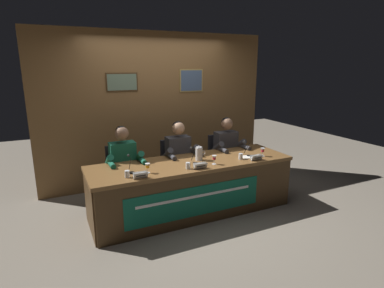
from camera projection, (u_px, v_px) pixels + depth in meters
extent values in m
plane|color=gray|center=(192.00, 210.00, 4.55)|extent=(12.00, 12.00, 0.00)
cube|color=brown|center=(158.00, 109.00, 5.46)|extent=(4.06, 0.12, 2.60)
cube|color=#4C3319|center=(122.00, 82.00, 5.03)|extent=(0.51, 0.02, 0.30)
cube|color=slate|center=(122.00, 82.00, 5.02)|extent=(0.47, 0.01, 0.26)
cube|color=tan|center=(191.00, 81.00, 5.54)|extent=(0.44, 0.02, 0.39)
cube|color=slate|center=(192.00, 81.00, 5.53)|extent=(0.40, 0.01, 0.35)
cube|color=brown|center=(192.00, 163.00, 4.37)|extent=(2.86, 0.86, 0.05)
cube|color=#4C341B|center=(205.00, 199.00, 4.11)|extent=(2.80, 0.04, 0.70)
cube|color=#4C341B|center=(92.00, 206.00, 3.90)|extent=(0.08, 0.78, 0.70)
cube|color=#4C341B|center=(269.00, 174.00, 5.04)|extent=(0.08, 0.78, 0.70)
cube|color=#14664C|center=(196.00, 201.00, 4.03)|extent=(1.89, 0.01, 0.41)
cube|color=white|center=(196.00, 196.00, 4.00)|extent=(1.60, 0.00, 0.04)
cylinder|color=black|center=(125.00, 206.00, 4.66)|extent=(0.44, 0.44, 0.02)
cylinder|color=black|center=(124.00, 192.00, 4.61)|extent=(0.05, 0.05, 0.41)
cube|color=#232328|center=(124.00, 178.00, 4.55)|extent=(0.44, 0.44, 0.03)
cube|color=#232328|center=(120.00, 159.00, 4.67)|extent=(0.40, 0.05, 0.44)
cylinder|color=black|center=(123.00, 203.00, 4.26)|extent=(0.10, 0.10, 0.47)
cylinder|color=black|center=(137.00, 200.00, 4.34)|extent=(0.10, 0.10, 0.47)
cylinder|color=black|center=(119.00, 179.00, 4.32)|extent=(0.13, 0.34, 0.13)
cylinder|color=black|center=(134.00, 177.00, 4.40)|extent=(0.13, 0.34, 0.13)
cube|color=#196047|center=(123.00, 159.00, 4.45)|extent=(0.36, 0.20, 0.48)
sphere|color=#8E664C|center=(122.00, 133.00, 4.34)|extent=(0.19, 0.19, 0.19)
sphere|color=black|center=(121.00, 132.00, 4.35)|extent=(0.17, 0.17, 0.17)
cylinder|color=#196047|center=(109.00, 161.00, 4.27)|extent=(0.09, 0.30, 0.25)
cylinder|color=#196047|center=(139.00, 157.00, 4.45)|extent=(0.09, 0.30, 0.25)
cylinder|color=#196047|center=(112.00, 164.00, 4.13)|extent=(0.07, 0.24, 0.07)
cylinder|color=#196047|center=(142.00, 160.00, 4.31)|extent=(0.07, 0.24, 0.07)
cube|color=white|center=(141.00, 176.00, 3.69)|extent=(0.17, 0.03, 0.08)
cube|color=white|center=(140.00, 175.00, 3.72)|extent=(0.17, 0.03, 0.08)
cube|color=black|center=(141.00, 176.00, 3.69)|extent=(0.12, 0.01, 0.01)
cylinder|color=white|center=(148.00, 173.00, 3.90)|extent=(0.06, 0.06, 0.00)
cylinder|color=white|center=(148.00, 170.00, 3.89)|extent=(0.01, 0.01, 0.05)
cone|color=white|center=(148.00, 166.00, 3.88)|extent=(0.06, 0.06, 0.06)
cylinder|color=orange|center=(148.00, 166.00, 3.88)|extent=(0.04, 0.04, 0.04)
cylinder|color=silver|center=(127.00, 174.00, 3.74)|extent=(0.06, 0.06, 0.08)
cylinder|color=silver|center=(127.00, 175.00, 3.74)|extent=(0.05, 0.05, 0.05)
cylinder|color=black|center=(132.00, 173.00, 3.88)|extent=(0.06, 0.06, 0.02)
cylinder|color=black|center=(130.00, 164.00, 3.91)|extent=(0.01, 0.13, 0.18)
sphere|color=#2D2D2D|center=(128.00, 155.00, 3.94)|extent=(0.03, 0.03, 0.03)
cylinder|color=black|center=(178.00, 196.00, 5.02)|extent=(0.44, 0.44, 0.02)
cylinder|color=black|center=(178.00, 183.00, 4.96)|extent=(0.05, 0.05, 0.41)
cube|color=#232328|center=(178.00, 170.00, 4.91)|extent=(0.44, 0.44, 0.03)
cube|color=#232328|center=(173.00, 153.00, 5.02)|extent=(0.40, 0.05, 0.44)
cylinder|color=black|center=(181.00, 192.00, 4.61)|extent=(0.10, 0.10, 0.47)
cylinder|color=black|center=(193.00, 190.00, 4.70)|extent=(0.10, 0.10, 0.47)
cylinder|color=black|center=(176.00, 171.00, 4.67)|extent=(0.13, 0.34, 0.13)
cylinder|color=black|center=(189.00, 169.00, 4.76)|extent=(0.13, 0.34, 0.13)
cube|color=#38383D|center=(178.00, 152.00, 4.81)|extent=(0.36, 0.20, 0.48)
sphere|color=tan|center=(178.00, 128.00, 4.70)|extent=(0.19, 0.19, 0.19)
sphere|color=black|center=(178.00, 127.00, 4.71)|extent=(0.17, 0.17, 0.17)
cylinder|color=#38383D|center=(168.00, 154.00, 4.63)|extent=(0.09, 0.30, 0.25)
cylinder|color=#38383D|center=(193.00, 151.00, 4.80)|extent=(0.09, 0.30, 0.25)
cylinder|color=#38383D|center=(172.00, 157.00, 4.49)|extent=(0.07, 0.24, 0.07)
cylinder|color=#38383D|center=(198.00, 153.00, 4.66)|extent=(0.07, 0.24, 0.07)
cube|color=white|center=(201.00, 166.00, 4.04)|extent=(0.18, 0.03, 0.08)
cube|color=white|center=(200.00, 165.00, 4.07)|extent=(0.18, 0.03, 0.08)
cube|color=black|center=(201.00, 166.00, 4.03)|extent=(0.13, 0.01, 0.01)
cylinder|color=white|center=(214.00, 164.00, 4.24)|extent=(0.06, 0.06, 0.00)
cylinder|color=white|center=(214.00, 162.00, 4.23)|extent=(0.01, 0.01, 0.05)
cone|color=white|center=(214.00, 158.00, 4.22)|extent=(0.06, 0.06, 0.06)
cylinder|color=#B21E2D|center=(214.00, 158.00, 4.22)|extent=(0.04, 0.04, 0.04)
cylinder|color=silver|center=(188.00, 166.00, 4.04)|extent=(0.06, 0.06, 0.08)
cylinder|color=silver|center=(188.00, 167.00, 4.05)|extent=(0.05, 0.05, 0.05)
cylinder|color=black|center=(195.00, 164.00, 4.24)|extent=(0.06, 0.06, 0.02)
cylinder|color=black|center=(193.00, 155.00, 4.27)|extent=(0.01, 0.13, 0.18)
sphere|color=#2D2D2D|center=(191.00, 148.00, 4.30)|extent=(0.03, 0.03, 0.03)
cylinder|color=black|center=(224.00, 187.00, 5.37)|extent=(0.44, 0.44, 0.02)
cylinder|color=black|center=(224.00, 175.00, 5.32)|extent=(0.05, 0.05, 0.41)
cube|color=#232328|center=(224.00, 163.00, 5.26)|extent=(0.44, 0.44, 0.03)
cube|color=#232328|center=(219.00, 147.00, 5.38)|extent=(0.40, 0.05, 0.44)
cylinder|color=black|center=(230.00, 183.00, 4.97)|extent=(0.10, 0.10, 0.47)
cylinder|color=black|center=(240.00, 181.00, 5.05)|extent=(0.10, 0.10, 0.47)
cylinder|color=black|center=(225.00, 163.00, 5.03)|extent=(0.13, 0.34, 0.13)
cylinder|color=black|center=(236.00, 162.00, 5.11)|extent=(0.13, 0.34, 0.13)
cube|color=#38383D|center=(226.00, 146.00, 5.16)|extent=(0.36, 0.20, 0.48)
sphere|color=#8E664C|center=(227.00, 124.00, 5.05)|extent=(0.19, 0.19, 0.19)
sphere|color=black|center=(226.00, 123.00, 5.06)|extent=(0.17, 0.17, 0.17)
cylinder|color=#38383D|center=(218.00, 147.00, 4.98)|extent=(0.09, 0.30, 0.25)
cylinder|color=#38383D|center=(240.00, 145.00, 5.15)|extent=(0.09, 0.30, 0.25)
cylinder|color=#38383D|center=(223.00, 150.00, 4.84)|extent=(0.07, 0.24, 0.07)
cylinder|color=#38383D|center=(245.00, 147.00, 5.01)|extent=(0.07, 0.24, 0.07)
cube|color=white|center=(257.00, 158.00, 4.39)|extent=(0.18, 0.03, 0.08)
cube|color=white|center=(256.00, 157.00, 4.42)|extent=(0.18, 0.03, 0.08)
cube|color=black|center=(257.00, 158.00, 4.39)|extent=(0.13, 0.01, 0.01)
cylinder|color=white|center=(262.00, 156.00, 4.62)|extent=(0.06, 0.06, 0.00)
cylinder|color=white|center=(262.00, 154.00, 4.61)|extent=(0.01, 0.01, 0.05)
cone|color=white|center=(263.00, 150.00, 4.60)|extent=(0.06, 0.06, 0.06)
cylinder|color=#B21E2D|center=(263.00, 151.00, 4.60)|extent=(0.04, 0.04, 0.04)
cylinder|color=silver|center=(241.00, 156.00, 4.45)|extent=(0.06, 0.06, 0.08)
cylinder|color=silver|center=(241.00, 158.00, 4.46)|extent=(0.05, 0.05, 0.05)
cylinder|color=black|center=(249.00, 156.00, 4.60)|extent=(0.06, 0.06, 0.02)
cylinder|color=black|center=(247.00, 148.00, 4.63)|extent=(0.01, 0.13, 0.18)
sphere|color=#2D2D2D|center=(244.00, 141.00, 4.66)|extent=(0.03, 0.03, 0.03)
cylinder|color=silver|center=(199.00, 154.00, 4.41)|extent=(0.10, 0.10, 0.18)
cylinder|color=silver|center=(199.00, 147.00, 4.38)|extent=(0.09, 0.09, 0.01)
sphere|color=silver|center=(199.00, 146.00, 4.38)|extent=(0.02, 0.02, 0.02)
torus|color=silver|center=(203.00, 153.00, 4.43)|extent=(0.07, 0.01, 0.07)
cube|color=white|center=(249.00, 157.00, 4.56)|extent=(0.23, 0.19, 0.01)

